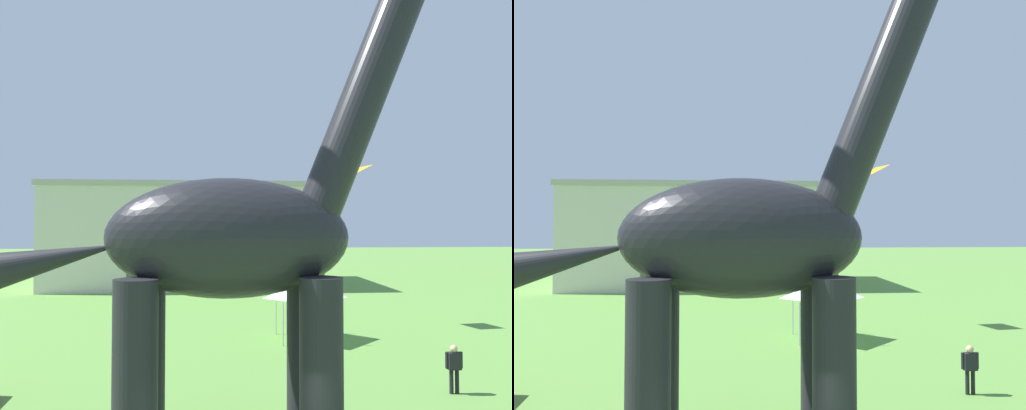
% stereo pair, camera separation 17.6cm
% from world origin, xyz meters
% --- Properties ---
extents(dinosaur_sculpture, '(14.57, 3.09, 15.22)m').
position_xyz_m(dinosaur_sculpture, '(-0.85, 2.95, 5.51)').
color(dinosaur_sculpture, black).
rests_on(dinosaur_sculpture, ground_plane).
extents(person_near_flyer, '(0.63, 0.28, 1.67)m').
position_xyz_m(person_near_flyer, '(7.22, 7.13, 1.01)').
color(person_near_flyer, black).
rests_on(person_near_flyer, ground_plane).
extents(festival_canopy_tent, '(3.15, 3.15, 3.00)m').
position_xyz_m(festival_canopy_tent, '(3.68, 16.09, 2.54)').
color(festival_canopy_tent, '#B2B2B7').
rests_on(festival_canopy_tent, ground_plane).
extents(kite_far_left, '(1.54, 1.94, 0.59)m').
position_xyz_m(kite_far_left, '(7.51, 19.87, 9.04)').
color(kite_far_left, orange).
extents(background_building_block, '(24.15, 14.21, 9.67)m').
position_xyz_m(background_building_block, '(-3.95, 42.01, 4.84)').
color(background_building_block, beige).
rests_on(background_building_block, ground_plane).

